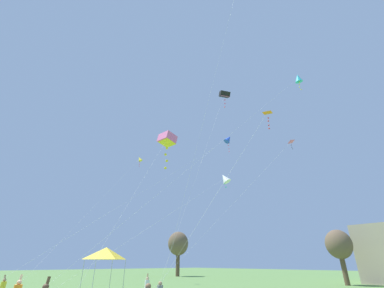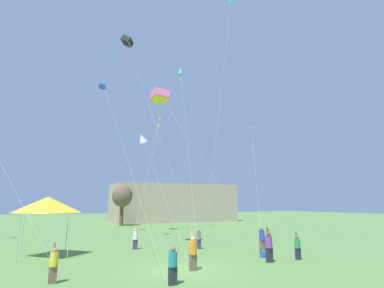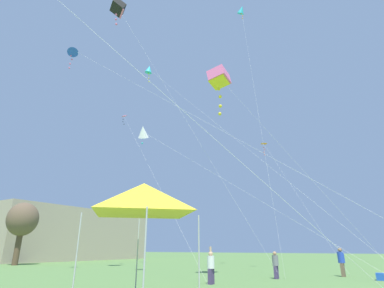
% 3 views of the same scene
% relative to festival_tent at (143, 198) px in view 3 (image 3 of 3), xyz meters
% --- Properties ---
extents(distant_building, '(25.29, 12.57, 7.69)m').
position_rel_festival_tent_xyz_m(distant_building, '(24.11, 38.05, 0.35)').
color(distant_building, tan).
rests_on(distant_building, ground).
extents(tree_far_right, '(3.39, 3.39, 6.85)m').
position_rel_festival_tent_xyz_m(tree_far_right, '(11.11, 28.13, 1.37)').
color(tree_far_right, brown).
rests_on(tree_far_right, ground).
extents(festival_tent, '(3.27, 3.27, 4.06)m').
position_rel_festival_tent_xyz_m(festival_tent, '(0.00, 0.00, 0.00)').
color(festival_tent, '#B7B7BC').
rests_on(festival_tent, ground).
extents(cooler_box, '(0.55, 0.42, 0.40)m').
position_rel_festival_tent_xyz_m(cooler_box, '(13.71, -6.47, -3.29)').
color(cooler_box, blue).
rests_on(cooler_box, ground).
extents(person_white_shirt, '(0.38, 0.38, 1.86)m').
position_rel_festival_tent_xyz_m(person_white_shirt, '(6.61, 0.91, -2.59)').
color(person_white_shirt, '#473860').
rests_on(person_white_shirt, ground).
extents(person_grey_shirt, '(0.38, 0.38, 1.59)m').
position_rel_festival_tent_xyz_m(person_grey_shirt, '(11.33, -1.06, -2.64)').
color(person_grey_shirt, '#473860').
rests_on(person_grey_shirt, ground).
extents(person_blue_shirt, '(0.43, 0.43, 1.80)m').
position_rel_festival_tent_xyz_m(person_blue_shirt, '(15.17, -4.33, -2.52)').
color(person_blue_shirt, brown).
rests_on(person_blue_shirt, ground).
extents(kite_orange_delta_1, '(4.48, 6.72, 11.64)m').
position_rel_festival_tent_xyz_m(kite_orange_delta_1, '(18.87, 1.43, 7.79)').
color(kite_orange_delta_1, silver).
rests_on(kite_orange_delta_1, ground).
extents(kite_pink_delta_2, '(7.49, 14.88, 15.97)m').
position_rel_festival_tent_xyz_m(kite_pink_delta_2, '(13.18, 15.08, 11.88)').
color(kite_pink_delta_2, silver).
rests_on(kite_pink_delta_2, ground).
extents(kite_white_diamond_3, '(2.00, 16.90, 11.54)m').
position_rel_festival_tent_xyz_m(kite_white_diamond_3, '(8.85, 8.27, 7.31)').
color(kite_white_diamond_3, silver).
rests_on(kite_white_diamond_3, ground).
extents(kite_cyan_diamond_4, '(6.39, 4.46, 27.83)m').
position_rel_festival_tent_xyz_m(kite_cyan_diamond_4, '(17.34, 2.30, 23.65)').
color(kite_cyan_diamond_4, silver).
rests_on(kite_cyan_diamond_4, ground).
extents(kite_pink_box_5, '(5.52, 9.30, 13.87)m').
position_rel_festival_tent_xyz_m(kite_pink_box_5, '(8.43, 0.95, 9.74)').
color(kite_pink_box_5, silver).
rests_on(kite_pink_box_5, ground).
extents(kite_black_box_6, '(4.69, 13.40, 24.48)m').
position_rel_festival_tent_xyz_m(kite_black_box_6, '(7.24, 10.99, 20.27)').
color(kite_black_box_6, silver).
rests_on(kite_black_box_6, ground).
extents(kite_blue_diamond_7, '(1.36, 25.50, 19.44)m').
position_rel_festival_tent_xyz_m(kite_blue_diamond_7, '(5.02, 13.75, 15.10)').
color(kite_blue_diamond_7, silver).
rests_on(kite_blue_diamond_7, ground).
extents(kite_cyan_diamond_8, '(8.75, 23.39, 23.57)m').
position_rel_festival_tent_xyz_m(kite_cyan_diamond_8, '(16.05, 14.48, 19.46)').
color(kite_cyan_diamond_8, silver).
rests_on(kite_cyan_diamond_8, ground).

